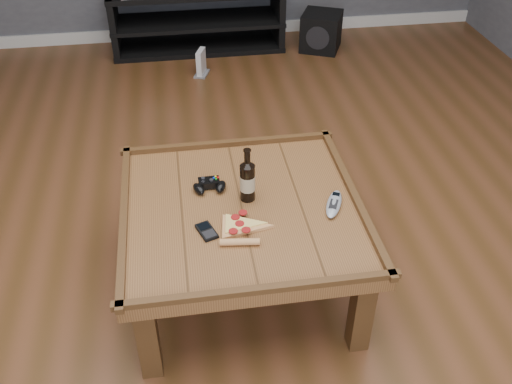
{
  "coord_description": "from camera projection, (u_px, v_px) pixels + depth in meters",
  "views": [
    {
      "loc": [
        -0.22,
        -1.85,
        1.95
      ],
      "look_at": [
        0.06,
        0.0,
        0.52
      ],
      "focal_mm": 40.0,
      "sensor_mm": 36.0,
      "label": 1
    }
  ],
  "objects": [
    {
      "name": "game_console",
      "position": [
        201.0,
        64.0,
        4.36
      ],
      "size": [
        0.14,
        0.18,
        0.2
      ],
      "rotation": [
        0.0,
        0.0,
        -0.34
      ],
      "color": "gray",
      "rests_on": "ground"
    },
    {
      "name": "remote_control",
      "position": [
        334.0,
        204.0,
        2.38
      ],
      "size": [
        0.13,
        0.2,
        0.03
      ],
      "rotation": [
        0.0,
        0.0,
        -0.42
      ],
      "color": "#959BA2",
      "rests_on": "coffee_table"
    },
    {
      "name": "ground",
      "position": [
        243.0,
        282.0,
        2.66
      ],
      "size": [
        6.0,
        6.0,
        0.0
      ],
      "primitive_type": "plane",
      "color": "#4D2F16",
      "rests_on": "ground"
    },
    {
      "name": "smartphone",
      "position": [
        207.0,
        231.0,
        2.26
      ],
      "size": [
        0.09,
        0.12,
        0.01
      ],
      "rotation": [
        0.0,
        0.0,
        0.34
      ],
      "color": "black",
      "rests_on": "coffee_table"
    },
    {
      "name": "subwoofer",
      "position": [
        321.0,
        31.0,
        4.72
      ],
      "size": [
        0.4,
        0.4,
        0.3
      ],
      "rotation": [
        0.0,
        0.0,
        -0.43
      ],
      "color": "black",
      "rests_on": "ground"
    },
    {
      "name": "pizza_slice",
      "position": [
        240.0,
        228.0,
        2.27
      ],
      "size": [
        0.2,
        0.3,
        0.03
      ],
      "rotation": [
        0.0,
        0.0,
        -0.13
      ],
      "color": "tan",
      "rests_on": "coffee_table"
    },
    {
      "name": "beer_bottle",
      "position": [
        247.0,
        180.0,
        2.38
      ],
      "size": [
        0.06,
        0.06,
        0.25
      ],
      "color": "black",
      "rests_on": "coffee_table"
    },
    {
      "name": "baseboard",
      "position": [
        197.0,
        31.0,
        4.98
      ],
      "size": [
        5.0,
        0.02,
        0.1
      ],
      "primitive_type": "cube",
      "color": "silver",
      "rests_on": "ground"
    },
    {
      "name": "game_controller",
      "position": [
        209.0,
        185.0,
        2.48
      ],
      "size": [
        0.16,
        0.11,
        0.04
      ],
      "rotation": [
        0.0,
        0.0,
        0.02
      ],
      "color": "black",
      "rests_on": "coffee_table"
    },
    {
      "name": "media_console",
      "position": [
        198.0,
        19.0,
        4.68
      ],
      "size": [
        1.4,
        0.45,
        0.5
      ],
      "color": "black",
      "rests_on": "ground"
    },
    {
      "name": "coffee_table",
      "position": [
        242.0,
        218.0,
        2.43
      ],
      "size": [
        1.03,
        1.03,
        0.48
      ],
      "color": "brown",
      "rests_on": "ground"
    }
  ]
}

